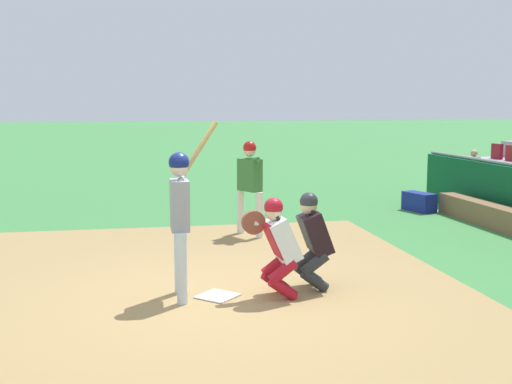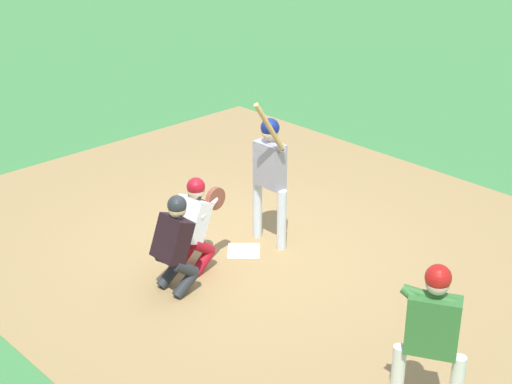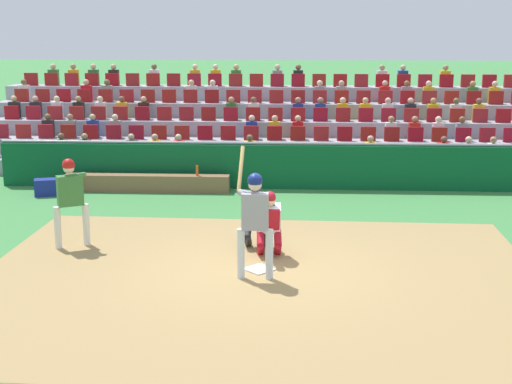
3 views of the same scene
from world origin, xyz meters
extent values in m
plane|color=#3D8041|center=(0.00, 0.00, 0.00)|extent=(160.00, 160.00, 0.00)
cube|color=#9D7F4E|center=(0.00, 0.50, 0.00)|extent=(9.82, 7.90, 0.01)
cube|color=white|center=(0.00, 0.00, 0.02)|extent=(0.62, 0.62, 0.02)
cylinder|color=silver|center=(-0.19, 0.46, 0.44)|extent=(0.13, 0.13, 0.87)
cylinder|color=silver|center=(0.29, 0.45, 0.44)|extent=(0.13, 0.13, 0.87)
cube|color=#908F9B|center=(0.05, 0.45, 1.18)|extent=(0.44, 0.23, 0.62)
sphere|color=beige|center=(0.05, 0.45, 1.65)|extent=(0.23, 0.23, 0.23)
sphere|color=navy|center=(0.05, 0.45, 1.71)|extent=(0.25, 0.25, 0.25)
cylinder|color=#908F9B|center=(0.10, 0.43, 1.48)|extent=(0.48, 0.15, 0.14)
cylinder|color=#908F9B|center=(0.27, 0.42, 1.48)|extent=(0.18, 0.15, 0.13)
cylinder|color=tan|center=(0.30, 0.18, 1.85)|extent=(0.11, 0.50, 0.72)
sphere|color=black|center=(0.32, 0.40, 1.50)|extent=(0.06, 0.06, 0.06)
cylinder|color=#AC1321|center=(-0.31, -0.77, 0.15)|extent=(0.16, 0.39, 0.34)
cylinder|color=#AC1321|center=(-0.31, -0.77, 0.37)|extent=(0.16, 0.39, 0.33)
cylinder|color=#AC1321|center=(0.01, -0.75, 0.15)|extent=(0.16, 0.39, 0.34)
cylinder|color=#AC1321|center=(0.01, -0.75, 0.37)|extent=(0.16, 0.39, 0.33)
cube|color=white|center=(-0.15, -0.80, 0.73)|extent=(0.45, 0.47, 0.60)
cube|color=#AC1321|center=(-0.15, -0.68, 0.73)|extent=(0.39, 0.26, 0.44)
sphere|color=beige|center=(-0.15, -0.69, 1.09)|extent=(0.22, 0.22, 0.22)
cube|color=black|center=(-0.15, -0.69, 1.09)|extent=(0.20, 0.13, 0.20)
sphere|color=#AC1321|center=(-0.15, -0.69, 1.15)|extent=(0.24, 0.24, 0.24)
cylinder|color=brown|center=(-0.05, -0.46, 0.95)|extent=(0.09, 0.30, 0.30)
cylinder|color=white|center=(-0.01, -0.63, 0.88)|extent=(0.18, 0.40, 0.22)
cylinder|color=#272B2E|center=(-0.04, -1.26, 0.15)|extent=(0.15, 0.39, 0.34)
cylinder|color=#272B2E|center=(-0.04, -1.26, 0.37)|extent=(0.15, 0.38, 0.33)
cylinder|color=#272B2E|center=(0.28, -1.27, 0.15)|extent=(0.15, 0.39, 0.34)
cylinder|color=#272B2E|center=(0.28, -1.27, 0.37)|extent=(0.15, 0.38, 0.33)
cube|color=black|center=(0.12, -1.32, 0.74)|extent=(0.43, 0.43, 0.60)
cube|color=#272B2E|center=(0.12, -1.20, 0.74)|extent=(0.38, 0.22, 0.45)
sphere|color=tan|center=(0.12, -1.22, 1.10)|extent=(0.22, 0.22, 0.22)
cube|color=black|center=(0.12, -1.22, 1.10)|extent=(0.20, 0.11, 0.20)
sphere|color=#272B2E|center=(0.12, -1.22, 1.16)|extent=(0.24, 0.24, 0.24)
cube|color=#094E27|center=(0.00, -6.57, 0.58)|extent=(14.41, 0.24, 1.16)
cylinder|color=gray|center=(0.00, -6.57, 1.20)|extent=(14.41, 0.07, 0.07)
cube|color=brown|center=(3.21, -6.02, 0.22)|extent=(4.28, 0.40, 0.44)
cylinder|color=#E14E15|center=(1.90, -5.97, 0.58)|extent=(0.07, 0.07, 0.27)
cube|color=navy|center=(5.57, -5.45, 0.21)|extent=(0.86, 0.56, 0.42)
cylinder|color=silver|center=(3.93, -1.03, 0.42)|extent=(0.18, 0.18, 0.83)
cylinder|color=silver|center=(3.44, -1.29, 0.42)|extent=(0.18, 0.18, 0.83)
cube|color=#357133|center=(3.69, -1.16, 1.13)|extent=(0.52, 0.42, 0.59)
sphere|color=beige|center=(3.69, -1.16, 1.57)|extent=(0.21, 0.21, 0.21)
sphere|color=red|center=(3.69, -1.16, 1.63)|extent=(0.24, 0.24, 0.24)
cylinder|color=#357133|center=(3.63, -1.16, 1.40)|extent=(0.50, 0.27, 0.14)
cylinder|color=#357133|center=(3.46, -1.25, 1.40)|extent=(0.16, 0.10, 0.13)
cube|color=#95949E|center=(0.00, -8.25, 0.22)|extent=(18.07, 0.94, 0.45)
cube|color=maroon|center=(-6.19, -8.11, 0.66)|extent=(0.44, 0.10, 0.42)
cube|color=silver|center=(-6.19, -8.35, 0.71)|extent=(0.32, 0.22, 0.52)
sphere|color=#AA7A5D|center=(-6.19, -8.35, 1.07)|extent=(0.19, 0.19, 0.19)
cube|color=maroon|center=(-5.50, -8.11, 0.66)|extent=(0.44, 0.10, 0.42)
cube|color=gray|center=(-5.50, -8.35, 0.71)|extent=(0.32, 0.22, 0.52)
sphere|color=beige|center=(-5.50, -8.35, 1.07)|extent=(0.19, 0.19, 0.19)
cube|color=maroon|center=(-4.81, -8.11, 0.66)|extent=(0.44, 0.10, 0.42)
cube|color=red|center=(-4.81, -8.35, 0.71)|extent=(0.32, 0.22, 0.52)
sphere|color=brown|center=(-4.81, -8.35, 1.07)|extent=(0.19, 0.19, 0.19)
cube|color=maroon|center=(-4.13, -8.11, 0.66)|extent=(0.44, 0.10, 0.42)
cube|color=maroon|center=(-3.44, -8.11, 0.66)|extent=(0.44, 0.10, 0.42)
cube|color=maroon|center=(-2.75, -8.11, 0.66)|extent=(0.44, 0.10, 0.42)
cube|color=gold|center=(-2.75, -8.35, 0.71)|extent=(0.32, 0.22, 0.52)
sphere|color=tan|center=(-2.75, -8.35, 1.07)|extent=(0.19, 0.19, 0.19)
cube|color=maroon|center=(-2.06, -8.11, 0.66)|extent=(0.44, 0.10, 0.42)
cube|color=maroon|center=(-1.38, -8.11, 0.66)|extent=(0.44, 0.10, 0.42)
cube|color=maroon|center=(-0.69, -8.11, 0.66)|extent=(0.44, 0.10, 0.42)
cube|color=maroon|center=(0.00, -8.11, 0.66)|extent=(0.44, 0.10, 0.42)
cube|color=maroon|center=(0.69, -8.11, 0.66)|extent=(0.44, 0.10, 0.42)
cube|color=gold|center=(0.69, -8.35, 0.71)|extent=(0.32, 0.22, 0.52)
sphere|color=brown|center=(0.69, -8.35, 1.07)|extent=(0.19, 0.19, 0.19)
cube|color=maroon|center=(1.38, -8.11, 0.66)|extent=(0.44, 0.10, 0.42)
cube|color=maroon|center=(2.06, -8.11, 0.66)|extent=(0.44, 0.10, 0.42)
cube|color=maroon|center=(2.75, -8.11, 0.66)|extent=(0.44, 0.10, 0.42)
cube|color=red|center=(2.75, -8.35, 0.71)|extent=(0.32, 0.22, 0.52)
sphere|color=beige|center=(2.75, -8.35, 1.07)|extent=(0.19, 0.19, 0.19)
cube|color=maroon|center=(3.44, -8.11, 0.66)|extent=(0.44, 0.10, 0.42)
cube|color=gold|center=(3.44, -8.35, 0.71)|extent=(0.32, 0.22, 0.52)
sphere|color=tan|center=(3.44, -8.35, 1.07)|extent=(0.19, 0.19, 0.19)
cube|color=maroon|center=(4.13, -8.11, 0.66)|extent=(0.44, 0.10, 0.42)
cube|color=#22272E|center=(4.13, -8.35, 0.71)|extent=(0.32, 0.22, 0.52)
sphere|color=tan|center=(4.13, -8.35, 1.07)|extent=(0.19, 0.19, 0.19)
cube|color=maroon|center=(4.81, -8.11, 0.66)|extent=(0.44, 0.10, 0.42)
cube|color=maroon|center=(5.50, -8.11, 0.66)|extent=(0.44, 0.10, 0.42)
cube|color=#252B29|center=(5.50, -8.35, 0.71)|extent=(0.32, 0.22, 0.52)
sphere|color=tan|center=(5.50, -8.35, 1.07)|extent=(0.19, 0.19, 0.19)
cube|color=maroon|center=(6.19, -8.11, 0.66)|extent=(0.44, 0.10, 0.42)
cube|color=#296E38|center=(6.19, -8.35, 0.71)|extent=(0.32, 0.22, 0.52)
sphere|color=brown|center=(6.19, -8.35, 1.07)|extent=(0.19, 0.19, 0.19)
cube|color=maroon|center=(6.88, -8.11, 0.66)|extent=(0.44, 0.10, 0.42)
cube|color=maroon|center=(7.57, -8.11, 0.66)|extent=(0.44, 0.10, 0.42)
cube|color=#95949E|center=(0.00, -9.19, 0.45)|extent=(18.07, 0.94, 0.90)
cube|color=maroon|center=(-6.88, -9.05, 1.11)|extent=(0.44, 0.10, 0.42)
cube|color=maroon|center=(-6.19, -9.05, 1.11)|extent=(0.44, 0.10, 0.42)
cube|color=maroon|center=(-5.50, -9.05, 1.11)|extent=(0.44, 0.10, 0.42)
cube|color=#8A959D|center=(-5.50, -9.29, 1.16)|extent=(0.32, 0.22, 0.52)
sphere|color=brown|center=(-5.50, -9.29, 1.52)|extent=(0.19, 0.19, 0.19)
cube|color=maroon|center=(-4.81, -9.05, 1.11)|extent=(0.44, 0.10, 0.42)
cube|color=silver|center=(-4.81, -9.29, 1.16)|extent=(0.32, 0.22, 0.52)
sphere|color=beige|center=(-4.81, -9.29, 1.52)|extent=(0.19, 0.19, 0.19)
cube|color=maroon|center=(-4.13, -9.05, 1.11)|extent=(0.44, 0.10, 0.42)
cube|color=red|center=(-4.13, -9.29, 1.16)|extent=(0.32, 0.22, 0.52)
sphere|color=#A47457|center=(-4.13, -9.29, 1.52)|extent=(0.19, 0.19, 0.19)
cube|color=maroon|center=(-3.44, -9.05, 1.11)|extent=(0.44, 0.10, 0.42)
cube|color=silver|center=(-3.44, -9.29, 1.16)|extent=(0.32, 0.22, 0.52)
sphere|color=#9E764D|center=(-3.44, -9.29, 1.52)|extent=(0.19, 0.19, 0.19)
cube|color=maroon|center=(-2.75, -9.05, 1.11)|extent=(0.44, 0.10, 0.42)
cube|color=maroon|center=(-2.06, -9.05, 1.11)|extent=(0.44, 0.10, 0.42)
cube|color=maroon|center=(-1.38, -9.05, 1.11)|extent=(0.44, 0.10, 0.42)
cube|color=maroon|center=(-0.69, -9.05, 1.11)|extent=(0.44, 0.10, 0.42)
cube|color=red|center=(-0.69, -9.29, 1.16)|extent=(0.32, 0.22, 0.52)
sphere|color=#D3AD82|center=(-0.69, -9.29, 1.52)|extent=(0.19, 0.19, 0.19)
cube|color=maroon|center=(0.00, -9.05, 1.11)|extent=(0.44, 0.10, 0.42)
cube|color=gold|center=(0.00, -9.29, 1.16)|extent=(0.32, 0.22, 0.52)
sphere|color=#D3A786|center=(0.00, -9.29, 1.52)|extent=(0.19, 0.19, 0.19)
cube|color=maroon|center=(0.69, -9.05, 1.11)|extent=(0.44, 0.10, 0.42)
cube|color=navy|center=(0.69, -9.29, 1.16)|extent=(0.32, 0.22, 0.52)
sphere|color=beige|center=(0.69, -9.29, 1.52)|extent=(0.19, 0.19, 0.19)
cube|color=maroon|center=(1.38, -9.05, 1.11)|extent=(0.44, 0.10, 0.42)
cube|color=maroon|center=(2.06, -9.05, 1.11)|extent=(0.44, 0.10, 0.42)
cube|color=maroon|center=(2.75, -9.05, 1.11)|extent=(0.44, 0.10, 0.42)
cube|color=maroon|center=(3.44, -9.05, 1.11)|extent=(0.44, 0.10, 0.42)
cube|color=maroon|center=(4.13, -9.05, 1.11)|extent=(0.44, 0.10, 0.42)
cube|color=maroon|center=(4.81, -9.05, 1.11)|extent=(0.44, 0.10, 0.42)
cube|color=gray|center=(4.81, -9.29, 1.16)|extent=(0.32, 0.22, 0.52)
sphere|color=beige|center=(4.81, -9.29, 1.52)|extent=(0.19, 0.19, 0.19)
cube|color=maroon|center=(5.50, -9.05, 1.11)|extent=(0.44, 0.10, 0.42)
cube|color=navy|center=(5.50, -9.29, 1.16)|extent=(0.32, 0.22, 0.52)
sphere|color=tan|center=(5.50, -9.29, 1.52)|extent=(0.19, 0.19, 0.19)
cube|color=maroon|center=(6.19, -9.05, 1.11)|extent=(0.44, 0.10, 0.42)
cube|color=gray|center=(6.19, -9.29, 1.16)|extent=(0.32, 0.22, 0.52)
sphere|color=#A57359|center=(6.19, -9.29, 1.52)|extent=(0.19, 0.19, 0.19)
cube|color=maroon|center=(6.88, -9.05, 1.11)|extent=(0.44, 0.10, 0.42)
cube|color=#282227|center=(6.88, -9.29, 1.16)|extent=(0.32, 0.22, 0.52)
sphere|color=brown|center=(6.88, -9.29, 1.52)|extent=(0.19, 0.19, 0.19)
cube|color=maroon|center=(7.57, -9.05, 1.11)|extent=(0.44, 0.10, 0.42)
cube|color=maroon|center=(8.25, -9.05, 1.11)|extent=(0.44, 0.10, 0.42)
cube|color=#95949E|center=(0.00, -10.12, 0.67)|extent=(18.07, 0.94, 1.35)
cube|color=maroon|center=(-6.88, -9.98, 1.56)|extent=(0.44, 0.10, 0.42)
cube|color=maroon|center=(-6.19, -9.98, 1.56)|extent=(0.44, 0.10, 0.42)
cube|color=gold|center=(-6.19, -10.22, 1.61)|extent=(0.32, 0.22, 0.52)
sphere|color=brown|center=(-6.19, -10.22, 1.97)|extent=(0.19, 0.19, 0.19)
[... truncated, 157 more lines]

